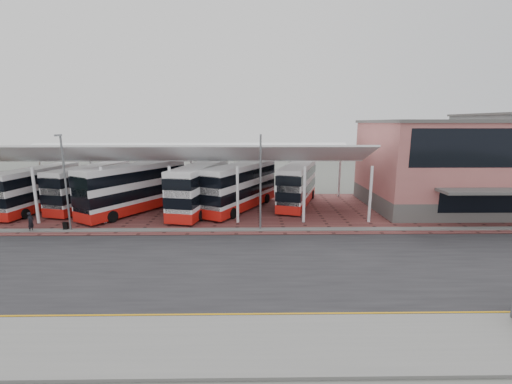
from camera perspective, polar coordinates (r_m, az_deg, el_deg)
The scene contains 19 objects.
ground at distance 23.36m, azimuth -3.84°, elevation -11.15°, with size 140.00×140.00×0.00m, color #51534D.
road at distance 22.43m, azimuth -3.98°, elevation -12.11°, with size 120.00×14.00×0.02m, color black.
forecourt at distance 35.67m, azimuth 0.44°, elevation -3.03°, with size 72.00×16.00×0.06m, color brown.
sidewalk at distance 15.42m, azimuth -5.72°, elevation -23.88°, with size 120.00×4.00×0.14m, color slate.
north_kerb at distance 29.15m, azimuth -3.22°, elevation -6.32°, with size 120.00×0.80×0.14m, color slate.
yellow_line_near at distance 17.11m, azimuth -5.12°, elevation -20.13°, with size 120.00×0.12×0.01m, color #BE840B.
yellow_line_far at distance 17.36m, azimuth -5.04°, elevation -19.61°, with size 120.00×0.12×0.01m, color #BE840B.
canopy at distance 36.33m, azimuth -12.37°, elevation 6.21°, with size 37.00×11.63×7.07m.
terminal at distance 41.82m, azimuth 30.63°, elevation 3.97°, with size 18.40×14.40×9.25m.
lamp_west at distance 32.03m, azimuth -29.22°, elevation 1.73°, with size 0.16×0.90×8.07m.
lamp_east at distance 28.19m, azimuth 0.76°, elevation 2.06°, with size 0.16×0.90×8.07m.
bus_0 at distance 41.93m, azimuth -32.61°, elevation 0.41°, with size 3.89×10.86×4.38m.
bus_1 at distance 40.52m, azimuth -25.79°, elevation 0.80°, with size 5.07×11.02×4.43m.
bus_2 at distance 36.61m, azimuth -19.60°, elevation 0.57°, with size 8.50×11.39×4.84m.
bus_3 at distance 35.33m, azimuth -9.25°, elevation 0.65°, with size 5.01×11.85×4.76m.
bus_4 at distance 35.67m, azimuth -2.65°, elevation 0.86°, with size 7.74×11.31×4.71m.
bus_5 at distance 37.83m, azimuth 6.96°, elevation 1.21°, with size 5.65×11.09×4.47m.
pedestrian at distance 34.04m, azimuth -33.42°, elevation -4.19°, with size 0.61×0.40×1.67m, color black.
suitcase at distance 33.19m, azimuth -29.13°, elevation -4.99°, with size 0.39×0.28×0.67m, color black.
Camera 1 is at (1.22, -21.52, 8.99)m, focal length 24.00 mm.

